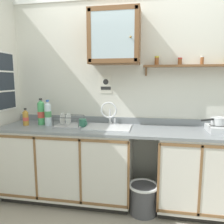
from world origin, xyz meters
The scene contains 17 objects.
floor centered at (0.00, 0.00, 0.00)m, with size 6.11×6.11×0.00m, color #9E9384.
back_wall centered at (0.00, 0.68, 1.26)m, with size 3.71×0.07×2.50m.
lower_cabinet_run centered at (-0.75, 0.35, 0.44)m, with size 1.58×0.62×0.88m.
lower_cabinet_run_right centered at (0.93, 0.35, 0.44)m, with size 1.23×0.62×0.88m.
countertop centered at (0.00, 0.35, 0.90)m, with size 3.07×0.64×0.03m, color gray.
backsplash centered at (0.00, 0.65, 0.95)m, with size 3.07×0.02×0.08m, color gray.
sink centered at (-0.25, 0.39, 0.89)m, with size 0.53×0.44×0.42m.
saucepan centered at (0.95, 0.40, 1.03)m, with size 0.28×0.22×0.08m.
bottle_soda_green_0 centered at (-1.10, 0.39, 1.06)m, with size 0.09×0.09×0.33m.
bottle_water_clear_1 centered at (-1.00, 0.36, 1.06)m, with size 0.08×0.08×0.31m.
bottle_juice_amber_2 centered at (-1.28, 0.33, 1.00)m, with size 0.07×0.07×0.21m.
dish_rack centered at (-0.74, 0.37, 0.94)m, with size 0.33×0.24×0.16m.
mug centered at (-0.56, 0.36, 0.96)m, with size 0.12×0.09×0.09m.
wall_cabinet centered at (-0.20, 0.51, 1.96)m, with size 0.59×0.32×0.62m.
spice_shelf centered at (0.67, 0.59, 1.63)m, with size 1.07×0.14×0.23m.
warning_sign centered at (-0.34, 0.65, 1.41)m, with size 0.15×0.01×0.23m.
trash_bin centered at (0.18, 0.18, 0.18)m, with size 0.33×0.33×0.34m.
Camera 1 is at (0.24, -2.12, 1.48)m, focal length 35.50 mm.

